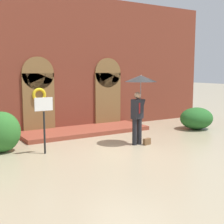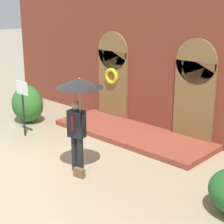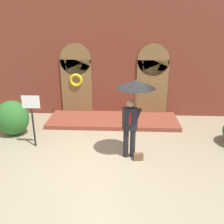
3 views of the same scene
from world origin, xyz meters
TOP-DOWN VIEW (x-y plane):
  - ground_plane at (0.00, 0.00)m, footprint 80.00×80.00m
  - building_facade at (-0.00, 4.15)m, footprint 14.00×2.30m
  - person_with_umbrella at (0.71, 0.30)m, footprint 1.10×1.10m
  - handbag at (0.89, 0.10)m, footprint 0.30×0.16m
  - sign_post at (-2.46, 0.84)m, footprint 0.56×0.06m
  - shrub_left at (-3.53, 1.71)m, footprint 1.16×1.01m

SIDE VIEW (x-z plane):
  - ground_plane at x=0.00m, z-range 0.00..0.00m
  - handbag at x=0.89m, z-range 0.00..0.22m
  - shrub_left at x=-3.53m, z-range 0.00..1.27m
  - sign_post at x=-2.46m, z-range 0.30..2.02m
  - person_with_umbrella at x=0.71m, z-range 0.73..3.09m
  - building_facade at x=0.00m, z-range -0.12..5.48m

